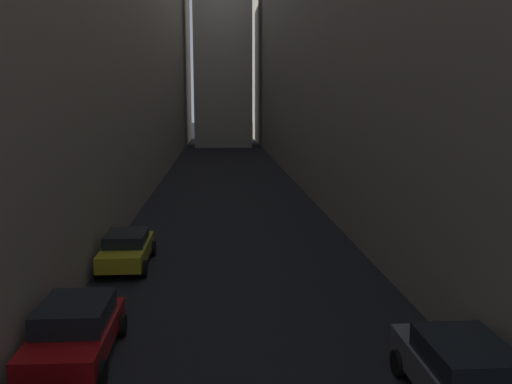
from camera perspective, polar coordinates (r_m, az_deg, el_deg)
name	(u,v)px	position (r m, az deg, el deg)	size (l,w,h in m)	color
ground_plane	(228,184)	(43.90, -2.94, 0.86)	(264.00, 264.00, 0.00)	black
building_block_left	(60,23)	(47.45, -19.75, 16.22)	(15.07, 108.00, 25.15)	gray
building_block_right	(358,25)	(47.23, 10.58, 16.74)	(10.44, 108.00, 25.33)	gray
parked_car_left_third	(75,330)	(15.02, -18.34, -13.48)	(2.07, 4.05, 1.47)	maroon
parked_car_left_far	(127,248)	(22.43, -13.32, -5.74)	(1.90, 4.22, 1.38)	#A59919
parked_car_right_third	(463,374)	(12.94, 20.77, -17.30)	(1.97, 4.39, 1.54)	#4C4C51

